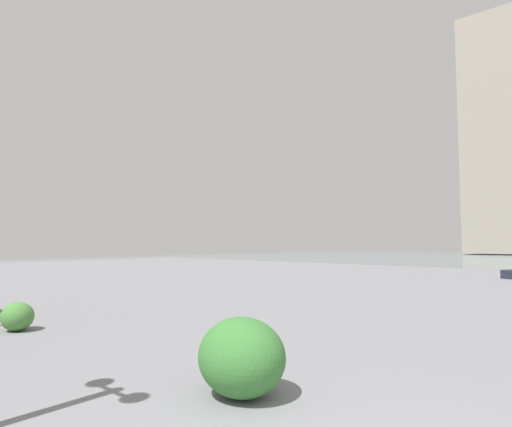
# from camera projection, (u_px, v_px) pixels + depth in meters

# --- Properties ---
(shrub_round) EXTENTS (0.60, 0.54, 0.51)m
(shrub_round) POSITION_uv_depth(u_px,v_px,m) (17.00, 317.00, 7.60)
(shrub_round) COLOR #477F38
(shrub_round) RESTS_ON ground
(shrub_wide) EXTENTS (0.95, 0.86, 0.81)m
(shrub_wide) POSITION_uv_depth(u_px,v_px,m) (242.00, 357.00, 4.37)
(shrub_wide) COLOR #387533
(shrub_wide) RESTS_ON ground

